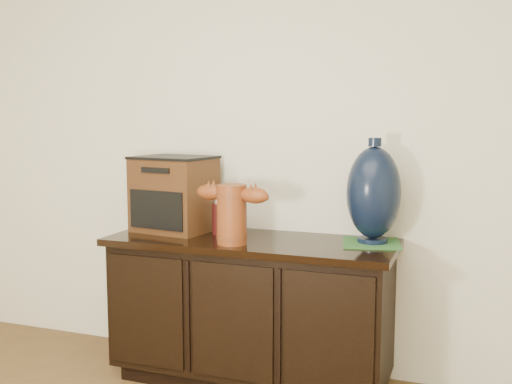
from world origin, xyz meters
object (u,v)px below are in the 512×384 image
at_px(sideboard, 251,309).
at_px(spray_can, 218,216).
at_px(terracotta_vessel, 232,211).
at_px(tv_radio, 174,194).
at_px(lamp_base, 374,193).

relative_size(sideboard, spray_can, 7.59).
height_order(terracotta_vessel, tv_radio, tv_radio).
distance_m(sideboard, tv_radio, 0.74).
relative_size(sideboard, terracotta_vessel, 3.54).
bearing_deg(sideboard, lamp_base, 8.87).
bearing_deg(terracotta_vessel, lamp_base, 30.80).
distance_m(terracotta_vessel, spray_can, 0.27).
bearing_deg(tv_radio, spray_can, 6.97).
bearing_deg(tv_radio, terracotta_vessel, -17.88).
distance_m(terracotta_vessel, lamp_base, 0.69).
relative_size(tv_radio, spray_can, 2.33).
xyz_separation_m(terracotta_vessel, tv_radio, (-0.43, 0.21, 0.04)).
xyz_separation_m(lamp_base, spray_can, (-0.80, -0.03, -0.16)).
xyz_separation_m(sideboard, terracotta_vessel, (-0.04, -0.14, 0.53)).
xyz_separation_m(sideboard, spray_can, (-0.21, 0.06, 0.46)).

